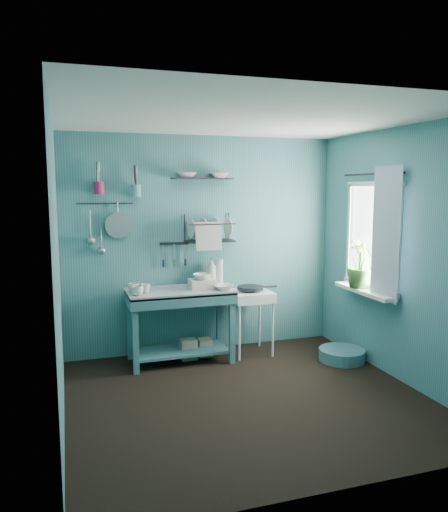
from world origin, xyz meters
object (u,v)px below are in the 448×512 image
object	(u,v)px
mug_right	(133,288)
storage_tin_large	(188,349)
mug_left	(137,291)
storage_tin_small	(205,347)
mug_mid	(146,288)
potted_plant	(360,264)
wash_tub	(202,284)
utensil_cup_magenta	(99,188)
water_bottle	(219,271)
floor_basin	(342,355)
frying_pan	(250,288)
dish_rack	(210,228)
soap_bottle	(211,271)
hotplate_stand	(250,322)
work_counter	(180,325)
colander	(118,225)
utensil_cup_teal	(136,191)

from	to	relation	value
mug_right	storage_tin_large	bearing A→B (deg)	4.76
mug_left	storage_tin_small	world-z (taller)	mug_left
mug_mid	potted_plant	distance (m)	2.32
mug_left	mug_mid	distance (m)	0.14
wash_tub	utensil_cup_magenta	size ratio (longest dim) A/B	2.15
mug_mid	water_bottle	distance (m)	0.95
mug_right	floor_basin	size ratio (longest dim) A/B	0.24
mug_right	frying_pan	size ratio (longest dim) A/B	0.41
wash_tub	dish_rack	bearing A→B (deg)	57.12
storage_tin_small	mug_right	bearing A→B (deg)	-174.29
soap_bottle	storage_tin_small	xyz separation A→B (m)	(-0.12, -0.12, -0.86)
mug_left	water_bottle	size ratio (longest dim) A/B	0.44
wash_tub	dish_rack	size ratio (longest dim) A/B	0.51
floor_basin	wash_tub	bearing A→B (deg)	160.67
hotplate_stand	work_counter	bearing A→B (deg)	-179.40
soap_bottle	storage_tin_small	bearing A→B (deg)	-135.00
work_counter	storage_tin_large	bearing A→B (deg)	34.85
dish_rack	utensil_cup_magenta	size ratio (longest dim) A/B	4.23
work_counter	storage_tin_large	xyz separation A→B (m)	(0.10, 0.05, -0.30)
mug_right	dish_rack	world-z (taller)	dish_rack
mug_right	storage_tin_small	distance (m)	1.11
mug_mid	utensil_cup_magenta	size ratio (longest dim) A/B	0.77
wash_tub	colander	size ratio (longest dim) A/B	1.00
hotplate_stand	mug_right	bearing A→B (deg)	-179.85
soap_bottle	wash_tub	bearing A→B (deg)	-127.69
mug_right	hotplate_stand	bearing A→B (deg)	0.74
water_bottle	hotplate_stand	bearing A→B (deg)	-33.25
utensil_cup_teal	storage_tin_small	world-z (taller)	utensil_cup_teal
work_counter	hotplate_stand	world-z (taller)	work_counter
soap_bottle	storage_tin_large	xyz separation A→B (m)	(-0.32, -0.15, -0.85)
dish_rack	colander	bearing A→B (deg)	-177.47
work_counter	utensil_cup_teal	size ratio (longest dim) A/B	8.80
hotplate_stand	dish_rack	xyz separation A→B (m)	(-0.42, 0.21, 1.09)
utensil_cup_teal	floor_basin	bearing A→B (deg)	-20.87
water_bottle	utensil_cup_teal	distance (m)	1.32
wash_tub	utensil_cup_teal	world-z (taller)	utensil_cup_teal
wash_tub	hotplate_stand	world-z (taller)	wash_tub
frying_pan	potted_plant	distance (m)	1.25
mug_left	wash_tub	distance (m)	0.74
work_counter	hotplate_stand	xyz separation A→B (m)	(0.83, 0.02, -0.04)
mug_right	colander	bearing A→B (deg)	109.80
floor_basin	storage_tin_small	bearing A→B (deg)	156.55
mug_mid	soap_bottle	bearing A→B (deg)	18.00
water_bottle	colander	bearing A→B (deg)	175.63
wash_tub	mug_left	bearing A→B (deg)	-169.14
mug_left	floor_basin	size ratio (longest dim) A/B	0.24
floor_basin	work_counter	bearing A→B (deg)	162.70
utensil_cup_teal	hotplate_stand	bearing A→B (deg)	-11.81
dish_rack	floor_basin	bearing A→B (deg)	-23.19
frying_pan	utensil_cup_teal	xyz separation A→B (m)	(-1.24, 0.26, 1.11)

